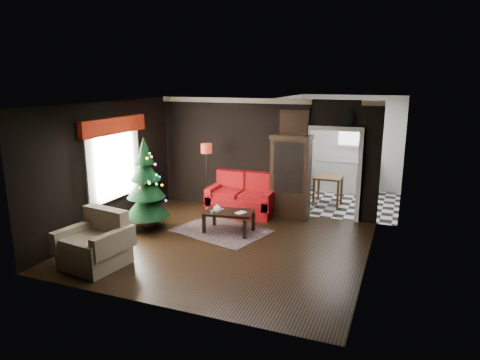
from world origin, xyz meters
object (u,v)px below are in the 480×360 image
at_px(floor_lamp, 207,179).
at_px(kitchen_table, 328,190).
at_px(teapot, 217,209).
at_px(wall_clock, 347,119).
at_px(loveseat, 242,194).
at_px(christmas_tree, 146,183).
at_px(curio_cabinet, 291,178).
at_px(coffee_table, 229,221).
at_px(armchair, 94,242).

distance_m(floor_lamp, kitchen_table, 3.24).
distance_m(floor_lamp, teapot, 1.77).
xyz_separation_m(wall_clock, kitchen_table, (-0.55, 1.25, -2.00)).
distance_m(loveseat, teapot, 1.55).
relative_size(christmas_tree, wall_clock, 5.92).
height_order(curio_cabinet, wall_clock, wall_clock).
bearing_deg(floor_lamp, wall_clock, 8.20).
relative_size(coffee_table, wall_clock, 3.20).
relative_size(coffee_table, kitchen_table, 1.37).
bearing_deg(kitchen_table, curio_cabinet, -114.44).
xyz_separation_m(curio_cabinet, kitchen_table, (0.65, 1.43, -0.57)).
bearing_deg(teapot, loveseat, 91.35).
distance_m(curio_cabinet, coffee_table, 1.93).
relative_size(curio_cabinet, floor_lamp, 1.08).
height_order(loveseat, teapot, loveseat).
xyz_separation_m(curio_cabinet, wall_clock, (1.20, 0.18, 1.43)).
bearing_deg(coffee_table, kitchen_table, 61.53).
height_order(floor_lamp, armchair, floor_lamp).
bearing_deg(coffee_table, christmas_tree, -164.22).
height_order(teapot, kitchen_table, kitchen_table).
bearing_deg(floor_lamp, kitchen_table, 32.38).
relative_size(curio_cabinet, wall_clock, 5.94).
bearing_deg(christmas_tree, teapot, 8.88).
xyz_separation_m(curio_cabinet, floor_lamp, (-2.06, -0.29, -0.12)).
bearing_deg(wall_clock, loveseat, -170.34).
distance_m(armchair, teapot, 2.61).
bearing_deg(floor_lamp, teapot, -57.26).
bearing_deg(coffee_table, floor_lamp, 132.13).
relative_size(curio_cabinet, kitchen_table, 2.53).
bearing_deg(kitchen_table, loveseat, -137.49).
height_order(coffee_table, teapot, teapot).
bearing_deg(teapot, coffee_table, 56.34).
bearing_deg(armchair, christmas_tree, 104.57).
bearing_deg(christmas_tree, coffee_table, 15.78).
height_order(curio_cabinet, teapot, curio_cabinet).
bearing_deg(loveseat, kitchen_table, 42.51).
bearing_deg(christmas_tree, kitchen_table, 45.84).
distance_m(curio_cabinet, teapot, 2.12).
distance_m(curio_cabinet, wall_clock, 1.88).
bearing_deg(christmas_tree, floor_lamp, 69.90).
relative_size(loveseat, coffee_table, 1.66).
relative_size(loveseat, armchair, 1.67).
bearing_deg(christmas_tree, armchair, -84.00).
relative_size(floor_lamp, coffee_table, 1.72).
distance_m(curio_cabinet, christmas_tree, 3.36).
relative_size(christmas_tree, armchair, 1.86).
xyz_separation_m(curio_cabinet, teapot, (-1.11, -1.77, -0.38)).
relative_size(christmas_tree, coffee_table, 1.85).
xyz_separation_m(teapot, kitchen_table, (1.76, 3.20, -0.19)).
distance_m(loveseat, christmas_tree, 2.43).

